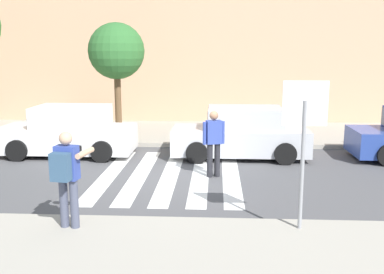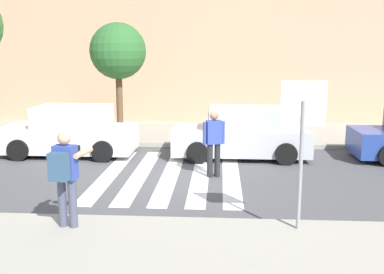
{
  "view_description": "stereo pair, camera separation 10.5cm",
  "coord_description": "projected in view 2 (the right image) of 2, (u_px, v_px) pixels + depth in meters",
  "views": [
    {
      "loc": [
        1.21,
        -11.2,
        3.23
      ],
      "look_at": [
        0.6,
        -0.2,
        1.1
      ],
      "focal_mm": 42.0,
      "sensor_mm": 36.0,
      "label": 1
    },
    {
      "loc": [
        1.31,
        -11.2,
        3.23
      ],
      "look_at": [
        0.6,
        -0.2,
        1.1
      ],
      "focal_mm": 42.0,
      "sensor_mm": 36.0,
      "label": 2
    }
  ],
  "objects": [
    {
      "name": "ground_plane",
      "position": [
        170.0,
        177.0,
        11.67
      ],
      "size": [
        120.0,
        120.0,
        0.0
      ],
      "primitive_type": "plane",
      "color": "#4C4C4F"
    },
    {
      "name": "sidewalk_far",
      "position": [
        187.0,
        133.0,
        17.53
      ],
      "size": [
        60.0,
        4.8,
        0.14
      ],
      "primitive_type": "cube",
      "color": "#9E998C",
      "rests_on": "ground"
    },
    {
      "name": "building_facade_far",
      "position": [
        194.0,
        56.0,
        21.29
      ],
      "size": [
        56.0,
        4.0,
        5.94
      ],
      "primitive_type": "cube",
      "color": "tan",
      "rests_on": "ground"
    },
    {
      "name": "crosswalk_stripe_0",
      "position": [
        111.0,
        173.0,
        11.97
      ],
      "size": [
        0.44,
        5.2,
        0.01
      ],
      "primitive_type": "cube",
      "color": "silver",
      "rests_on": "ground"
    },
    {
      "name": "crosswalk_stripe_1",
      "position": [
        140.0,
        174.0,
        11.91
      ],
      "size": [
        0.44,
        5.2,
        0.01
      ],
      "primitive_type": "cube",
      "color": "silver",
      "rests_on": "ground"
    },
    {
      "name": "crosswalk_stripe_2",
      "position": [
        170.0,
        174.0,
        11.86
      ],
      "size": [
        0.44,
        5.2,
        0.01
      ],
      "primitive_type": "cube",
      "color": "silver",
      "rests_on": "ground"
    },
    {
      "name": "crosswalk_stripe_3",
      "position": [
        201.0,
        175.0,
        11.81
      ],
      "size": [
        0.44,
        5.2,
        0.01
      ],
      "primitive_type": "cube",
      "color": "silver",
      "rests_on": "ground"
    },
    {
      "name": "crosswalk_stripe_4",
      "position": [
        231.0,
        176.0,
        11.76
      ],
      "size": [
        0.44,
        5.2,
        0.01
      ],
      "primitive_type": "cube",
      "color": "silver",
      "rests_on": "ground"
    },
    {
      "name": "stop_sign",
      "position": [
        303.0,
        123.0,
        7.58
      ],
      "size": [
        0.76,
        0.08,
        2.6
      ],
      "color": "gray",
      "rests_on": "sidewalk_near"
    },
    {
      "name": "photographer_with_backpack",
      "position": [
        65.0,
        171.0,
        7.79
      ],
      "size": [
        0.66,
        0.9,
        1.72
      ],
      "color": "#474C60",
      "rests_on": "sidewalk_near"
    },
    {
      "name": "pedestrian_crossing",
      "position": [
        214.0,
        140.0,
        11.49
      ],
      "size": [
        0.56,
        0.34,
        1.72
      ],
      "color": "#232328",
      "rests_on": "ground"
    },
    {
      "name": "parked_car_white",
      "position": [
        70.0,
        132.0,
        14.0
      ],
      "size": [
        4.1,
        1.92,
        1.55
      ],
      "color": "white",
      "rests_on": "ground"
    },
    {
      "name": "parked_car_silver",
      "position": [
        242.0,
        134.0,
        13.66
      ],
      "size": [
        4.1,
        1.92,
        1.55
      ],
      "color": "#B7BABF",
      "rests_on": "ground"
    },
    {
      "name": "street_tree_center",
      "position": [
        118.0,
        52.0,
        16.23
      ],
      "size": [
        2.04,
        2.04,
        4.09
      ],
      "color": "brown",
      "rests_on": "sidewalk_far"
    }
  ]
}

